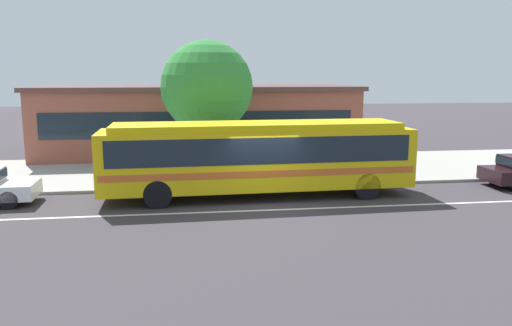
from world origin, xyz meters
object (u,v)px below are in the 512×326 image
street_tree_near_stop (207,87)px  transit_bus (258,154)px  pedestrian_walking_along_curb (323,157)px  pedestrian_waiting_near_sign (251,157)px

street_tree_near_stop → transit_bus: bearing=-70.7°
pedestrian_walking_along_curb → street_tree_near_stop: (-4.82, 2.69, 2.94)m
transit_bus → street_tree_near_stop: 5.65m
pedestrian_walking_along_curb → street_tree_near_stop: size_ratio=0.28×
pedestrian_walking_along_curb → street_tree_near_stop: bearing=150.8°
transit_bus → pedestrian_waiting_near_sign: 2.55m
pedestrian_waiting_near_sign → pedestrian_walking_along_curb: 3.09m
pedestrian_waiting_near_sign → pedestrian_walking_along_curb: bearing=-6.6°
transit_bus → street_tree_near_stop: (-1.69, 4.83, 2.40)m
transit_bus → street_tree_near_stop: bearing=109.3°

